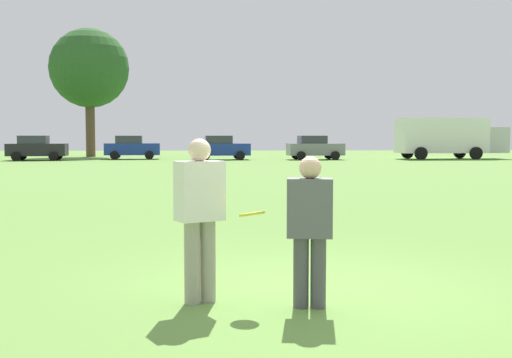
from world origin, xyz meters
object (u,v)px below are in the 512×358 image
parked_car_center (132,147)px  box_truck (449,137)px  parked_car_near_right (315,147)px  parked_car_mid_left (37,148)px  player_thrower (200,211)px  parked_car_mid_right (221,148)px  player_defender (310,223)px  frisbee (252,214)px

parked_car_center → box_truck: size_ratio=0.50×
parked_car_near_right → parked_car_mid_left: bearing=-179.2°
parked_car_center → player_thrower: bearing=-81.5°
parked_car_mid_left → parked_car_mid_right: bearing=2.2°
player_defender → parked_car_mid_right: (-0.62, 41.74, 0.07)m
frisbee → box_truck: box_truck is taller
player_thrower → frisbee: (0.53, -0.09, -0.03)m
player_thrower → frisbee: player_thrower is taller
parked_car_near_right → box_truck: size_ratio=0.50×
parked_car_mid_right → parked_car_near_right: 7.10m
player_defender → parked_car_near_right: size_ratio=0.35×
player_defender → parked_car_mid_left: size_ratio=0.35×
player_thrower → parked_car_mid_left: size_ratio=0.39×
player_thrower → parked_car_mid_left: (-13.08, 40.96, -0.03)m
frisbee → parked_car_center: size_ratio=0.06×
player_defender → box_truck: bearing=67.9°
player_thrower → box_truck: size_ratio=0.20×
parked_car_mid_left → box_truck: bearing=2.1°
parked_car_mid_left → parked_car_mid_right: 13.57m
player_defender → parked_car_near_right: (6.47, 41.49, 0.07)m
frisbee → parked_car_mid_left: bearing=108.3°
parked_car_center → box_truck: (24.73, -1.02, 0.83)m
player_defender → box_truck: size_ratio=0.18×
player_thrower → parked_car_near_right: (7.57, 41.24, -0.03)m
parked_car_near_right → box_truck: box_truck is taller
box_truck → parked_car_mid_left: bearing=-177.9°
player_thrower → parked_car_near_right: parked_car_near_right is taller
player_defender → parked_car_center: bearing=99.9°
player_defender → frisbee: player_defender is taller
parked_car_mid_left → parked_car_center: bearing=17.9°
parked_car_mid_left → box_truck: 31.42m
player_thrower → parked_car_center: bearing=98.5°
parked_car_center → parked_car_mid_right: same height
player_thrower → box_truck: (18.30, 42.09, 0.80)m
frisbee → parked_car_mid_left: 43.25m
box_truck → parked_car_center: bearing=177.6°
player_defender → box_truck: box_truck is taller
player_defender → parked_car_near_right: parked_car_near_right is taller
player_thrower → player_defender: size_ratio=1.11×
parked_car_near_right → player_thrower: bearing=-100.4°
parked_car_mid_left → frisbee: bearing=-71.7°
player_defender → parked_car_center: 44.02m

